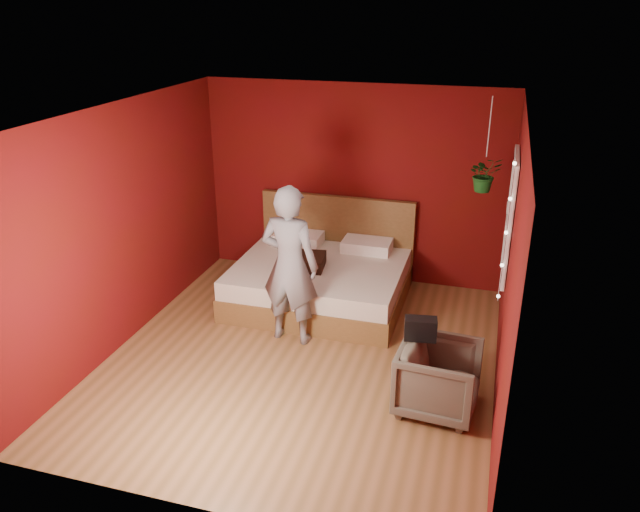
% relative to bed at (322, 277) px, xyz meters
% --- Properties ---
extents(floor, '(4.50, 4.50, 0.00)m').
position_rel_bed_xyz_m(floor, '(0.19, -1.41, -0.30)').
color(floor, '#8D5F38').
rests_on(floor, ground).
extents(room_walls, '(4.04, 4.54, 2.62)m').
position_rel_bed_xyz_m(room_walls, '(0.19, -1.41, 1.38)').
color(room_walls, '#5C090E').
rests_on(room_walls, ground).
extents(window, '(0.05, 0.97, 1.27)m').
position_rel_bed_xyz_m(window, '(2.16, -0.51, 1.20)').
color(window, white).
rests_on(window, room_walls).
extents(fairy_lights, '(0.04, 0.04, 1.45)m').
position_rel_bed_xyz_m(fairy_lights, '(2.13, -1.04, 1.20)').
color(fairy_lights, silver).
rests_on(fairy_lights, room_walls).
extents(bed, '(2.08, 1.77, 1.14)m').
position_rel_bed_xyz_m(bed, '(0.00, 0.00, 0.00)').
color(bed, brown).
rests_on(bed, ground).
extents(person, '(0.69, 0.49, 1.80)m').
position_rel_bed_xyz_m(person, '(-0.06, -1.05, 0.60)').
color(person, slate).
rests_on(person, ground).
extents(armchair, '(0.78, 0.76, 0.66)m').
position_rel_bed_xyz_m(armchair, '(1.67, -1.91, 0.03)').
color(armchair, '#575544').
rests_on(armchair, ground).
extents(handbag, '(0.31, 0.19, 0.21)m').
position_rel_bed_xyz_m(handbag, '(1.47, -1.81, 0.47)').
color(handbag, black).
rests_on(handbag, armchair).
extents(throw_pillow, '(0.48, 0.48, 0.15)m').
position_rel_bed_xyz_m(throw_pillow, '(-0.13, -0.23, 0.30)').
color(throw_pillow, black).
rests_on(throw_pillow, bed).
extents(hanging_plant, '(0.45, 0.43, 1.05)m').
position_rel_bed_xyz_m(hanging_plant, '(1.85, 0.14, 1.45)').
color(hanging_plant, silver).
rests_on(hanging_plant, room_walls).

